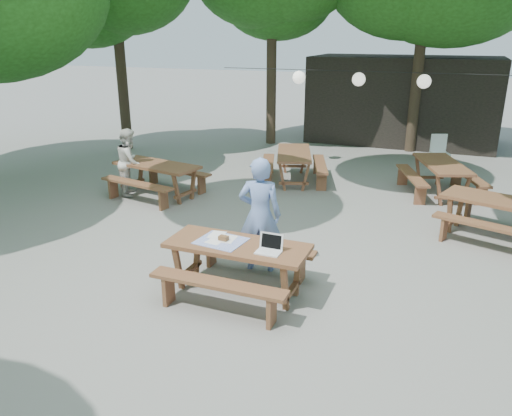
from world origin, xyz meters
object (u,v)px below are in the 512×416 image
object	(u,v)px
main_picnic_table	(238,267)
woman	(260,215)
picnic_table_nw	(157,179)
plastic_chair	(439,158)
second_person	(130,162)

from	to	relation	value
main_picnic_table	woman	xyz separation A→B (m)	(0.01, 0.82, 0.51)
main_picnic_table	picnic_table_nw	xyz separation A→B (m)	(-3.50, 3.44, 0.00)
main_picnic_table	plastic_chair	bearing A→B (deg)	74.73
picnic_table_nw	woman	xyz separation A→B (m)	(3.52, -2.62, 0.51)
picnic_table_nw	plastic_chair	xyz separation A→B (m)	(5.83, 5.07, -0.13)
main_picnic_table	plastic_chair	world-z (taller)	plastic_chair
picnic_table_nw	plastic_chair	bearing A→B (deg)	51.30
main_picnic_table	second_person	size ratio (longest dim) A/B	1.32
picnic_table_nw	woman	distance (m)	4.42
woman	picnic_table_nw	bearing A→B (deg)	-48.44
plastic_chair	woman	bearing A→B (deg)	-129.36
picnic_table_nw	second_person	size ratio (longest dim) A/B	1.42
woman	second_person	distance (m)	4.87
woman	second_person	bearing A→B (deg)	-43.07
picnic_table_nw	woman	size ratio (longest dim) A/B	1.19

